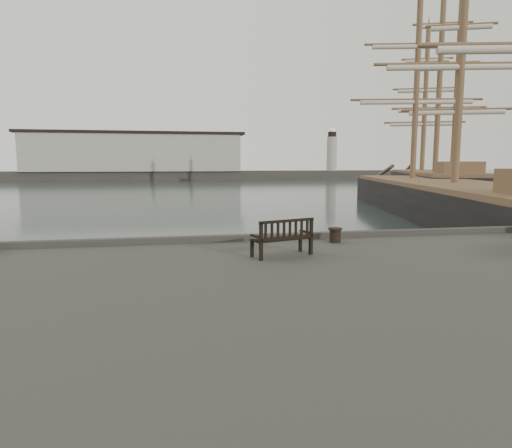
{
  "coord_description": "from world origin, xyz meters",
  "views": [
    {
      "loc": [
        -1.35,
        -13.38,
        3.87
      ],
      "look_at": [
        1.19,
        -0.5,
        2.1
      ],
      "focal_mm": 32.0,
      "sensor_mm": 36.0,
      "label": 1
    }
  ],
  "objects": [
    {
      "name": "breakwater",
      "position": [
        -4.56,
        92.0,
        4.3
      ],
      "size": [
        140.0,
        9.5,
        12.2
      ],
      "color": "#383530",
      "rests_on": "ground"
    },
    {
      "name": "tall_ship_far",
      "position": [
        29.56,
        35.21,
        0.85
      ],
      "size": [
        16.89,
        30.43,
        25.82
      ],
      "rotation": [
        0.0,
        0.0,
        -0.37
      ],
      "color": "black",
      "rests_on": "ground"
    },
    {
      "name": "bollard_right",
      "position": [
        3.45,
        -0.96,
        1.77
      ],
      "size": [
        0.53,
        0.53,
        0.43
      ],
      "primitive_type": "cylinder",
      "rotation": [
        0.0,
        0.0,
        -0.39
      ],
      "color": "black",
      "rests_on": "quay"
    },
    {
      "name": "bench",
      "position": [
        1.45,
        -2.55,
        1.85
      ],
      "size": [
        1.66,
        1.02,
        0.9
      ],
      "rotation": [
        0.0,
        0.0,
        0.33
      ],
      "color": "black",
      "rests_on": "quay"
    },
    {
      "name": "tall_ship_main",
      "position": [
        18.46,
        15.31,
        0.71
      ],
      "size": [
        16.03,
        37.26,
        27.43
      ],
      "rotation": [
        0.0,
        0.0,
        -0.25
      ],
      "color": "black",
      "rests_on": "ground"
    },
    {
      "name": "ground",
      "position": [
        0.0,
        0.0,
        0.0
      ],
      "size": [
        400.0,
        400.0,
        0.0
      ],
      "primitive_type": "plane",
      "color": "black",
      "rests_on": "ground"
    }
  ]
}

